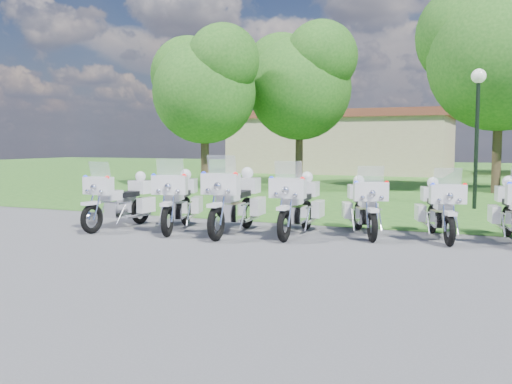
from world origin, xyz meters
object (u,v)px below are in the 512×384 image
at_px(motorcycle_1, 178,200).
at_px(motorcycle_2, 235,200).
at_px(lamp_post, 478,104).
at_px(motorcycle_3, 298,203).
at_px(motorcycle_4, 364,205).
at_px(motorcycle_0, 121,200).
at_px(motorcycle_5, 439,208).

xyz_separation_m(motorcycle_1, motorcycle_2, (1.45, 0.05, 0.04)).
height_order(motorcycle_1, lamp_post, lamp_post).
xyz_separation_m(motorcycle_3, motorcycle_4, (1.35, 0.56, -0.04)).
height_order(motorcycle_0, lamp_post, lamp_post).
bearing_deg(motorcycle_0, lamp_post, -131.98).
bearing_deg(motorcycle_0, motorcycle_5, -165.12).
distance_m(motorcycle_5, lamp_post, 6.59).
relative_size(motorcycle_0, lamp_post, 0.56).
relative_size(motorcycle_2, motorcycle_4, 1.21).
bearing_deg(motorcycle_2, motorcycle_3, -168.70).
height_order(motorcycle_1, motorcycle_5, motorcycle_1).
relative_size(motorcycle_1, motorcycle_4, 1.12).
distance_m(motorcycle_2, motorcycle_5, 4.44).
height_order(motorcycle_0, motorcycle_5, motorcycle_0).
distance_m(motorcycle_0, motorcycle_1, 1.46).
xyz_separation_m(motorcycle_1, motorcycle_5, (5.75, 1.17, -0.06)).
bearing_deg(motorcycle_4, motorcycle_0, -10.17).
bearing_deg(lamp_post, motorcycle_3, -116.44).
distance_m(motorcycle_1, lamp_post, 9.83).
height_order(motorcycle_3, lamp_post, lamp_post).
xyz_separation_m(motorcycle_0, motorcycle_2, (2.88, 0.33, 0.07)).
relative_size(motorcycle_1, motorcycle_5, 1.10).
bearing_deg(motorcycle_5, motorcycle_1, -6.41).
distance_m(motorcycle_3, motorcycle_4, 1.47).
distance_m(motorcycle_0, motorcycle_3, 4.30).
height_order(motorcycle_2, motorcycle_3, motorcycle_2).
bearing_deg(lamp_post, motorcycle_0, -135.43).
xyz_separation_m(motorcycle_4, lamp_post, (2.02, 6.21, 2.56)).
bearing_deg(motorcycle_2, motorcycle_4, -165.38).
distance_m(motorcycle_4, motorcycle_5, 1.59).
xyz_separation_m(motorcycle_0, motorcycle_4, (5.60, 1.29, -0.02)).
bearing_deg(motorcycle_1, motorcycle_0, -6.85).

